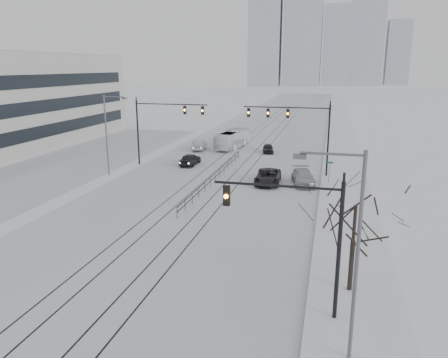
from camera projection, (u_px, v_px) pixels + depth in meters
ground at (33, 358)px, 18.50m from camera, size 500.00×500.00×0.00m
road at (260, 138)px, 74.90m from camera, size 22.00×260.00×0.02m
sidewalk_east at (341, 141)px, 71.77m from camera, size 5.00×260.00×0.16m
curb at (326, 140)px, 72.34m from camera, size 0.10×260.00×0.12m
parking_strip at (75, 162)px, 56.02m from camera, size 14.00×60.00×0.03m
tram_rails at (235, 162)px, 56.10m from camera, size 5.30×180.00×0.01m
skyline at (325, 35)px, 266.89m from camera, size 96.00×48.00×72.00m
traffic_mast_near at (305, 229)px, 20.50m from camera, size 6.10×0.37×7.00m
traffic_mast_ne at (298, 125)px, 48.07m from camera, size 9.60×0.37×8.00m
traffic_mast_nw at (160, 121)px, 52.91m from camera, size 9.10×0.37×8.00m
street_light_east at (350, 245)px, 17.08m from camera, size 2.73×0.25×9.00m
street_light_west at (108, 130)px, 48.22m from camera, size 2.73×0.25×9.00m
bare_tree at (355, 214)px, 22.79m from camera, size 4.40×4.40×6.10m
median_fence at (215, 177)px, 46.57m from camera, size 0.06×24.00×1.00m
street_sign at (329, 169)px, 45.45m from camera, size 0.70×0.06×2.40m
sedan_sb_inner at (190, 159)px, 54.42m from camera, size 1.86×4.37×1.47m
sedan_sb_outer at (199, 145)px, 64.13m from camera, size 2.15×4.62×1.47m
sedan_nb_front at (268, 177)px, 45.77m from camera, size 2.76×5.53×1.50m
sedan_nb_right at (303, 177)px, 45.49m from camera, size 3.12×5.50×1.50m
sedan_nb_far at (268, 148)px, 62.29m from camera, size 2.07×3.78×1.22m
box_truck at (233, 139)px, 65.79m from camera, size 3.69×9.73×2.65m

